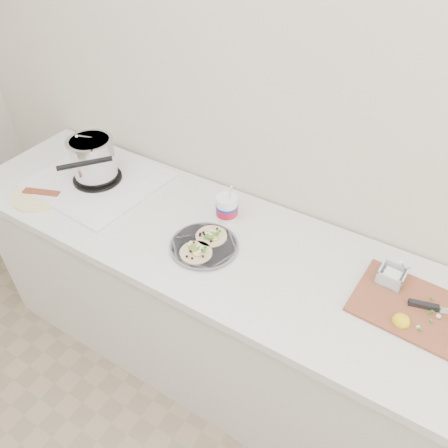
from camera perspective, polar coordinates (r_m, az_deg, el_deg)
The scene contains 6 objects.
counter at distance 2.06m, azimuth 0.07°, elevation -11.23°, with size 2.44×0.66×0.90m.
stove at distance 2.08m, azimuth -16.51°, elevation 7.29°, with size 0.58×0.54×0.26m.
taco_plate at distance 1.69m, azimuth -2.65°, elevation -2.63°, with size 0.27×0.27×0.04m.
tub at distance 1.79m, azimuth 0.43°, elevation 2.33°, with size 0.09×0.09×0.21m.
cutboard at distance 1.62m, azimuth 23.85°, elevation -9.63°, with size 0.42×0.30×0.07m.
bacon_plate at distance 2.12m, azimuth -22.69°, elevation 3.65°, with size 0.26×0.26×0.02m.
Camera 1 is at (0.66, 0.35, 2.08)m, focal length 35.00 mm.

